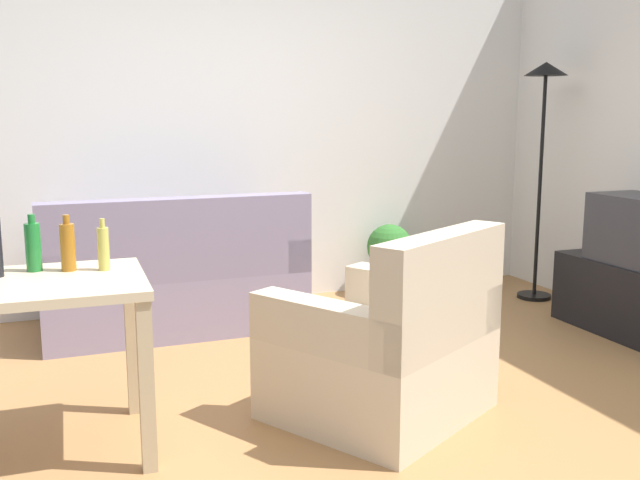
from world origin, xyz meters
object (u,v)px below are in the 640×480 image
(couch, at_px, (175,284))
(armchair, at_px, (388,351))
(bottle_green, at_px, (33,246))
(tv_stand, at_px, (636,300))
(potted_plant, at_px, (390,254))
(torchiere_lamp, at_px, (544,116))
(bottle_amber, at_px, (68,246))
(bottle_squat, at_px, (103,248))

(couch, height_order, armchair, same)
(armchair, xyz_separation_m, bottle_green, (-1.55, 0.36, 0.55))
(tv_stand, distance_m, potted_plant, 1.84)
(torchiere_lamp, bearing_deg, potted_plant, 154.21)
(bottle_green, xyz_separation_m, bottle_amber, (0.14, -0.05, -0.00))
(armchair, height_order, bottle_amber, bottle_amber)
(armchair, bearing_deg, potted_plant, -146.56)
(bottle_green, distance_m, bottle_amber, 0.15)
(bottle_green, bearing_deg, armchair, -13.02)
(tv_stand, bearing_deg, potted_plant, 33.85)
(bottle_green, bearing_deg, couch, 59.50)
(armchair, bearing_deg, bottle_amber, -42.56)
(bottle_green, bearing_deg, torchiere_lamp, 18.86)
(tv_stand, relative_size, bottle_squat, 4.80)
(couch, distance_m, armchair, 1.91)
(potted_plant, xyz_separation_m, bottle_squat, (-2.30, -1.82, 0.53))
(bottle_green, height_order, bottle_squat, bottle_green)
(potted_plant, distance_m, bottle_green, 3.16)
(bottle_squat, bearing_deg, armchair, -12.04)
(bottle_green, xyz_separation_m, bottle_squat, (0.29, -0.09, -0.01))
(tv_stand, distance_m, bottle_amber, 3.53)
(potted_plant, relative_size, armchair, 0.48)
(potted_plant, height_order, bottle_green, bottle_green)
(torchiere_lamp, height_order, potted_plant, torchiere_lamp)
(tv_stand, distance_m, bottle_squat, 3.39)
(couch, height_order, bottle_green, bottle_green)
(tv_stand, distance_m, bottle_green, 3.67)
(torchiere_lamp, xyz_separation_m, potted_plant, (-1.03, 0.50, -1.08))
(armchair, relative_size, bottle_amber, 4.86)
(couch, bearing_deg, armchair, 111.87)
(bottle_amber, height_order, bottle_squat, bottle_amber)
(bottle_squat, bearing_deg, bottle_green, 162.78)
(couch, height_order, torchiere_lamp, torchiere_lamp)
(torchiere_lamp, height_order, armchair, torchiere_lamp)
(couch, xyz_separation_m, torchiere_lamp, (2.78, -0.18, 1.11))
(torchiere_lamp, distance_m, bottle_green, 3.85)
(potted_plant, bearing_deg, bottle_amber, -144.02)
(torchiere_lamp, distance_m, bottle_squat, 3.62)
(torchiere_lamp, xyz_separation_m, bottle_amber, (-3.47, -1.28, -0.55))
(couch, relative_size, potted_plant, 2.97)
(bottle_amber, bearing_deg, armchair, -12.49)
(tv_stand, height_order, armchair, armchair)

